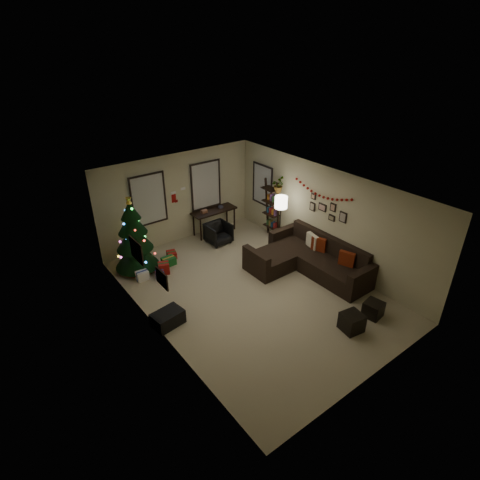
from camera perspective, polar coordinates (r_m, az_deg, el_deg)
name	(u,v)px	position (r m, az deg, el deg)	size (l,w,h in m)	color
floor	(251,291)	(9.83, 1.66, -7.41)	(7.00, 7.00, 0.00)	tan
ceiling	(253,189)	(8.55, 1.91, 7.46)	(7.00, 7.00, 0.00)	white
wall_back	(178,198)	(11.77, -9.00, 6.06)	(5.00, 5.00, 0.00)	beige
wall_front	(380,322)	(7.21, 19.82, -11.21)	(5.00, 5.00, 0.00)	beige
wall_left	(154,280)	(8.00, -12.39, -5.70)	(7.00, 7.00, 0.00)	beige
wall_right	(325,216)	(10.70, 12.30, 3.41)	(7.00, 7.00, 0.00)	beige
window_back_left	(148,200)	(11.30, -13.22, 5.77)	(1.05, 0.06, 1.50)	#728CB2
window_back_right	(206,185)	(12.12, -5.05, 7.97)	(1.05, 0.06, 1.50)	#728CB2
window_right_wall	(263,185)	(12.28, 3.35, 8.07)	(0.06, 0.90, 1.30)	#728CB2
christmas_tree	(134,240)	(10.59, -15.19, 0.01)	(1.16, 1.16, 2.16)	black
presents	(156,267)	(10.78, -12.13, -3.81)	(1.50, 1.01, 0.30)	maroon
sofa	(307,260)	(10.64, 9.82, -2.90)	(2.07, 2.99, 0.91)	black
pillow_red_a	(347,259)	(10.23, 15.33, -2.70)	(0.11, 0.40, 0.40)	maroon
pillow_red_b	(319,245)	(10.74, 11.41, -0.65)	(0.11, 0.40, 0.40)	maroon
pillow_cream	(312,242)	(10.88, 10.50, -0.22)	(0.12, 0.43, 0.43)	beige
ottoman_near	(352,322)	(8.90, 16.01, -11.46)	(0.43, 0.43, 0.41)	black
ottoman_far	(373,309)	(9.44, 18.88, -9.55)	(0.39, 0.39, 0.37)	black
desk	(214,213)	(12.30, -3.81, 4.01)	(1.45, 0.52, 0.78)	black
desk_chair	(218,233)	(11.83, -3.17, 1.00)	(0.62, 0.58, 0.64)	black
bookshelf	(272,210)	(11.95, 4.66, 4.37)	(0.30, 0.55, 1.88)	black
potted_plant	(278,183)	(11.45, 5.55, 8.32)	(0.51, 0.44, 0.57)	#4C4C4C
floor_lamp	(281,206)	(11.02, 6.00, 4.98)	(0.35, 0.35, 1.68)	black
art_map	(136,251)	(8.51, -14.89, -1.51)	(0.04, 0.60, 0.50)	black
art_abstract	(162,279)	(7.66, -11.34, -5.55)	(0.04, 0.45, 0.35)	black
gallery	(327,210)	(10.56, 12.64, 4.34)	(0.03, 1.25, 0.54)	black
garland	(322,192)	(10.50, 11.88, 6.84)	(0.08, 1.90, 0.30)	#A5140C
stocking_left	(174,197)	(11.70, -9.66, 6.25)	(0.20, 0.05, 0.36)	#990F0C
stocking_right	(183,192)	(11.83, -8.31, 6.90)	(0.20, 0.05, 0.36)	#990F0C
storage_bin	(168,318)	(8.87, -10.50, -11.20)	(0.67, 0.45, 0.33)	black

